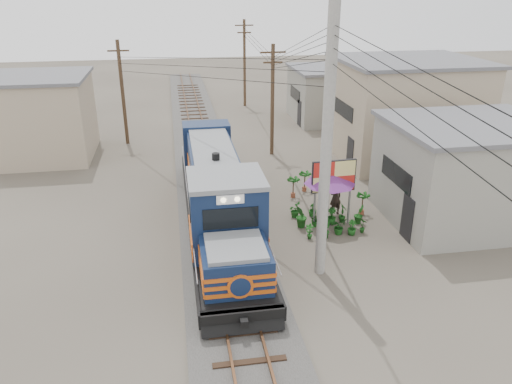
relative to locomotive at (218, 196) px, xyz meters
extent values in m
plane|color=#473F35|center=(0.00, -3.73, -1.68)|extent=(120.00, 120.00, 0.00)
cube|color=#595651|center=(0.00, 6.27, -1.60)|extent=(3.60, 70.00, 0.16)
cube|color=#51331E|center=(-0.54, 6.27, -1.42)|extent=(0.08, 70.00, 0.12)
cube|color=#51331E|center=(0.54, 6.27, -1.42)|extent=(0.08, 70.00, 0.12)
cube|color=black|center=(0.00, 0.05, -0.92)|extent=(2.79, 15.37, 0.53)
cube|color=black|center=(0.00, -4.75, -1.21)|extent=(2.11, 3.07, 0.62)
cube|color=black|center=(0.00, 4.85, -1.21)|extent=(2.11, 3.07, 0.62)
cube|color=#101E3D|center=(0.00, -5.91, -0.11)|extent=(2.28, 2.30, 1.44)
cube|color=#101E3D|center=(0.00, -3.50, 0.66)|extent=(2.73, 2.50, 2.98)
cube|color=slate|center=(0.00, -3.50, 2.20)|extent=(2.79, 2.62, 0.17)
cube|color=black|center=(0.00, -4.76, 1.19)|extent=(1.95, 0.06, 0.77)
cube|color=white|center=(0.00, -4.77, 1.91)|extent=(0.96, 0.06, 0.34)
cube|color=#101E3D|center=(0.00, 2.45, 0.28)|extent=(2.17, 9.41, 2.21)
cube|color=slate|center=(0.00, 2.45, 1.43)|extent=(1.95, 9.41, 0.17)
cube|color=#C65012|center=(0.00, 0.05, -0.40)|extent=(2.83, 15.37, 0.13)
cube|color=#C65012|center=(0.00, 0.05, -0.11)|extent=(2.83, 15.37, 0.13)
cube|color=#C65012|center=(0.00, 0.05, 0.18)|extent=(2.83, 15.37, 0.13)
cylinder|color=#9E9B93|center=(3.50, -4.23, 3.32)|extent=(0.40, 0.40, 10.00)
cylinder|color=#4C3826|center=(4.50, 10.27, 1.82)|extent=(0.24, 0.24, 7.00)
cube|color=#4C3826|center=(4.50, 10.27, 4.82)|extent=(1.60, 0.10, 0.10)
cube|color=#4C3826|center=(4.50, 10.27, 4.22)|extent=(1.20, 0.10, 0.10)
cylinder|color=#4C3826|center=(4.80, 24.27, 2.07)|extent=(0.24, 0.24, 7.50)
cube|color=#4C3826|center=(4.80, 24.27, 5.32)|extent=(1.60, 0.10, 0.10)
cube|color=#4C3826|center=(4.80, 24.27, 4.72)|extent=(1.20, 0.10, 0.10)
cylinder|color=#4C3826|center=(-5.00, 14.27, 1.82)|extent=(0.24, 0.24, 7.00)
cube|color=#4C3826|center=(-5.00, 14.27, 4.82)|extent=(1.60, 0.10, 0.10)
cube|color=#4C3826|center=(-5.00, 14.27, 4.22)|extent=(1.20, 0.10, 0.10)
cube|color=gray|center=(11.50, -0.73, 0.57)|extent=(7.00, 6.00, 4.50)
cube|color=slate|center=(11.50, -0.73, 2.92)|extent=(7.35, 6.30, 0.20)
cube|color=black|center=(7.98, -0.73, 0.80)|extent=(0.05, 3.00, 0.90)
cube|color=tan|center=(12.50, 8.27, 1.32)|extent=(8.00, 7.00, 6.00)
cube|color=slate|center=(12.50, 8.27, 4.42)|extent=(8.40, 7.35, 0.20)
cube|color=black|center=(8.48, 8.27, 1.62)|extent=(0.05, 3.50, 0.90)
cube|color=gray|center=(11.00, 18.27, 0.32)|extent=(6.00, 6.00, 4.00)
cube|color=slate|center=(11.00, 18.27, 2.42)|extent=(6.30, 6.30, 0.20)
cube|color=black|center=(7.98, 18.27, 0.52)|extent=(0.05, 3.00, 0.90)
cube|color=tan|center=(-10.00, 12.27, 0.82)|extent=(6.00, 6.00, 5.00)
cube|color=slate|center=(-10.00, 12.27, 3.42)|extent=(6.30, 6.30, 0.20)
cylinder|color=#99999E|center=(4.34, -0.41, -0.51)|extent=(0.10, 0.10, 2.34)
cylinder|color=#99999E|center=(6.02, -0.32, -0.51)|extent=(0.10, 0.10, 2.34)
cube|color=black|center=(5.18, -0.36, 0.75)|extent=(2.06, 0.23, 1.50)
cube|color=red|center=(5.18, -0.39, 0.75)|extent=(1.96, 0.19, 1.40)
cylinder|color=black|center=(5.06, -0.21, -1.63)|extent=(0.47, 0.47, 0.10)
cylinder|color=#99999E|center=(5.06, -0.21, -0.50)|extent=(0.05, 0.05, 2.35)
cone|color=#5E246E|center=(5.06, -0.21, 0.62)|extent=(2.76, 2.76, 0.59)
imported|color=black|center=(5.71, 0.70, -0.79)|extent=(0.74, 0.59, 1.78)
imported|color=#174D16|center=(3.82, -1.54, -1.31)|extent=(0.46, 0.43, 0.73)
imported|color=#174D16|center=(4.55, -1.54, -1.31)|extent=(0.35, 0.43, 0.74)
imported|color=#174D16|center=(5.25, -1.29, -1.32)|extent=(0.86, 0.85, 0.72)
imported|color=#174D16|center=(5.80, -1.48, -1.32)|extent=(0.43, 0.43, 0.71)
imported|color=#174D16|center=(6.34, -1.36, -1.31)|extent=(0.43, 0.46, 0.73)
imported|color=#174D16|center=(3.74, -0.42, -1.12)|extent=(0.63, 0.71, 1.11)
imported|color=#174D16|center=(4.46, -0.35, -1.34)|extent=(0.73, 0.68, 0.67)
imported|color=#174D16|center=(5.22, -0.29, -1.27)|extent=(0.64, 0.64, 0.81)
imported|color=#174D16|center=(5.77, -0.20, -1.17)|extent=(0.48, 0.61, 1.01)
imported|color=#174D16|center=(6.51, -0.40, -1.22)|extent=(0.65, 0.64, 0.91)
imported|color=#174D16|center=(3.72, 0.76, -1.33)|extent=(0.66, 0.72, 0.69)
imported|color=#174D16|center=(4.59, 0.69, -1.32)|extent=(0.46, 0.46, 0.70)
imported|color=#174D16|center=(5.13, 0.93, -1.16)|extent=(0.44, 0.58, 1.02)
camera|label=1|loc=(-1.75, -20.31, 8.78)|focal=35.00mm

